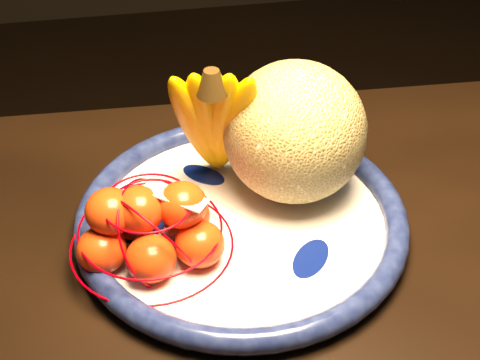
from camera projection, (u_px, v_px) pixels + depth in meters
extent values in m
cube|color=black|center=(201.00, 345.00, 0.78)|extent=(1.50, 0.93, 0.04)
cylinder|color=white|center=(241.00, 225.00, 0.89)|extent=(0.36, 0.36, 0.02)
torus|color=#0B123C|center=(241.00, 218.00, 0.88)|extent=(0.40, 0.40, 0.03)
cylinder|color=white|center=(241.00, 228.00, 0.89)|extent=(0.18, 0.18, 0.01)
ellipsoid|color=#081459|center=(311.00, 258.00, 0.83)|extent=(0.14, 0.15, 0.00)
ellipsoid|color=#081459|center=(204.00, 175.00, 0.95)|extent=(0.13, 0.13, 0.00)
ellipsoid|color=#081459|center=(145.00, 231.00, 0.87)|extent=(0.12, 0.10, 0.00)
sphere|color=olive|center=(295.00, 132.00, 0.87)|extent=(0.17, 0.17, 0.17)
ellipsoid|color=#DAA103|center=(198.00, 120.00, 0.87)|extent=(0.11, 0.12, 0.20)
ellipsoid|color=#DAA103|center=(207.00, 119.00, 0.87)|extent=(0.09, 0.12, 0.20)
ellipsoid|color=#DAA103|center=(215.00, 117.00, 0.87)|extent=(0.06, 0.11, 0.20)
ellipsoid|color=#DAA103|center=(223.00, 119.00, 0.87)|extent=(0.05, 0.11, 0.20)
ellipsoid|color=#DAA103|center=(232.00, 120.00, 0.87)|extent=(0.08, 0.13, 0.20)
cone|color=black|center=(213.00, 52.00, 0.81)|extent=(0.03, 0.03, 0.03)
ellipsoid|color=#F33C0C|center=(102.00, 250.00, 0.81)|extent=(0.06, 0.06, 0.05)
ellipsoid|color=#F33C0C|center=(151.00, 259.00, 0.80)|extent=(0.06, 0.06, 0.05)
ellipsoid|color=#F33C0C|center=(200.00, 244.00, 0.81)|extent=(0.06, 0.06, 0.05)
ellipsoid|color=#F33C0C|center=(133.00, 217.00, 0.85)|extent=(0.06, 0.06, 0.05)
ellipsoid|color=#F33C0C|center=(186.00, 216.00, 0.85)|extent=(0.06, 0.06, 0.05)
ellipsoid|color=#F33C0C|center=(139.00, 209.00, 0.80)|extent=(0.06, 0.06, 0.05)
ellipsoid|color=#F33C0C|center=(182.00, 205.00, 0.80)|extent=(0.06, 0.06, 0.05)
ellipsoid|color=#F33C0C|center=(110.00, 211.00, 0.80)|extent=(0.06, 0.06, 0.05)
torus|color=#C5000A|center=(152.00, 245.00, 0.83)|extent=(0.22, 0.22, 0.00)
torus|color=#C5000A|center=(150.00, 228.00, 0.82)|extent=(0.19, 0.19, 0.00)
torus|color=#C5000A|center=(148.00, 202.00, 0.79)|extent=(0.12, 0.12, 0.00)
torus|color=#C5000A|center=(151.00, 233.00, 0.82)|extent=(0.13, 0.07, 0.11)
torus|color=#C5000A|center=(151.00, 233.00, 0.82)|extent=(0.10, 0.14, 0.11)
torus|color=#C5000A|center=(151.00, 233.00, 0.82)|extent=(0.12, 0.13, 0.11)
cube|color=white|center=(175.00, 196.00, 0.79)|extent=(0.08, 0.06, 0.01)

